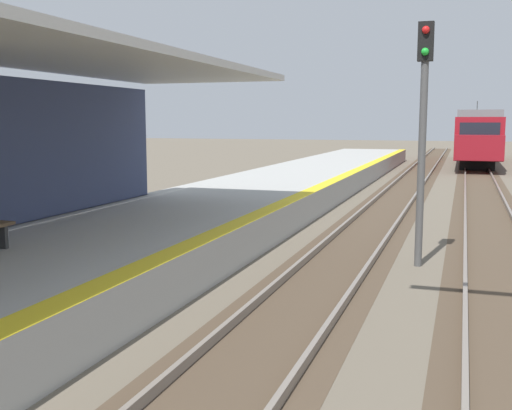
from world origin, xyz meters
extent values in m
cube|color=#A8A8A3|center=(-2.50, 16.00, 0.45)|extent=(5.00, 80.00, 0.90)
cube|color=yellow|center=(-0.25, 16.00, 0.90)|extent=(0.50, 80.00, 0.01)
cube|color=#4C3D2D|center=(1.90, 20.00, 0.00)|extent=(2.34, 120.00, 0.01)
cube|color=slate|center=(1.18, 20.00, 0.08)|extent=(0.08, 120.00, 0.15)
cube|color=slate|center=(2.62, 20.00, 0.08)|extent=(0.08, 120.00, 0.15)
cube|color=#4C3D2D|center=(5.30, 20.00, 0.00)|extent=(2.34, 120.00, 0.01)
cube|color=slate|center=(4.58, 20.00, 0.08)|extent=(0.08, 120.00, 0.15)
cube|color=maroon|center=(5.30, 54.08, 2.07)|extent=(2.90, 18.00, 2.70)
cube|color=slate|center=(5.30, 54.08, 3.64)|extent=(2.67, 18.00, 0.44)
cube|color=black|center=(5.30, 45.06, 2.48)|extent=(2.32, 0.06, 1.21)
cube|color=maroon|center=(5.30, 44.28, 1.60)|extent=(2.78, 1.60, 1.49)
cube|color=black|center=(6.76, 54.08, 2.48)|extent=(0.04, 15.84, 0.86)
cylinder|color=#333333|center=(5.30, 57.68, 4.31)|extent=(0.06, 0.06, 0.90)
cube|color=black|center=(5.30, 48.23, 0.36)|extent=(2.17, 2.20, 0.72)
cube|color=black|center=(5.30, 59.93, 0.36)|extent=(2.17, 2.20, 0.72)
cylinder|color=#4C4C4C|center=(3.60, 18.73, 2.20)|extent=(0.16, 0.16, 4.40)
cube|color=black|center=(3.60, 18.73, 4.80)|extent=(0.32, 0.24, 0.80)
sphere|color=red|center=(3.60, 18.59, 5.02)|extent=(0.16, 0.16, 0.16)
sphere|color=green|center=(3.60, 18.59, 4.58)|extent=(0.16, 0.16, 0.16)
camera|label=1|loc=(4.45, 5.11, 3.14)|focal=43.13mm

